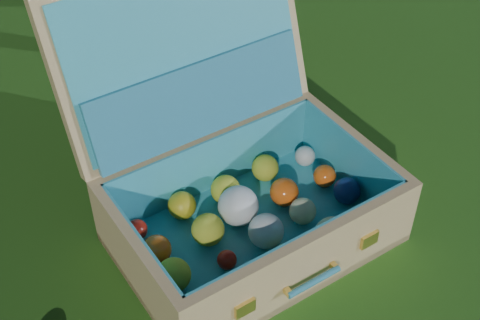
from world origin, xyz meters
TOP-DOWN VIEW (x-y plane):
  - ground at (0.00, 0.00)m, footprint 60.00×60.00m
  - suitcase at (0.17, 0.14)m, footprint 0.76×0.73m

SIDE VIEW (x-z plane):
  - ground at x=0.00m, z-range 0.00..0.00m
  - suitcase at x=0.17m, z-range -0.13..0.48m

